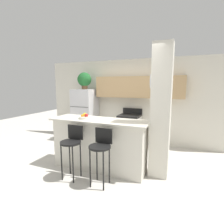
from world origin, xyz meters
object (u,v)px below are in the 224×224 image
refrigerator (85,115)px  stove_range (129,130)px  bar_stool_right (101,148)px  potted_plant_on_fridge (84,80)px  fruit_bowl (85,117)px  bar_stool_left (72,143)px

refrigerator → stove_range: refrigerator is taller
bar_stool_right → potted_plant_on_fridge: (-1.64, 2.19, 1.25)m
fruit_bowl → bar_stool_left: bearing=-88.0°
bar_stool_right → potted_plant_on_fridge: potted_plant_on_fridge is taller
refrigerator → bar_stool_left: (1.03, -2.19, -0.13)m
bar_stool_right → stove_range: bearing=93.8°
bar_stool_right → fruit_bowl: 0.91m
potted_plant_on_fridge → fruit_bowl: (1.01, -1.68, -0.83)m
fruit_bowl → stove_range: bearing=74.5°
refrigerator → bar_stool_right: 2.74m
bar_stool_right → fruit_bowl: fruit_bowl is taller
stove_range → bar_stool_right: stove_range is taller
refrigerator → stove_range: size_ratio=1.54×
bar_stool_left → fruit_bowl: size_ratio=4.07×
stove_range → bar_stool_left: size_ratio=1.05×
refrigerator → fruit_bowl: 1.98m
refrigerator → bar_stool_right: size_ratio=1.62×
refrigerator → potted_plant_on_fridge: bearing=115.6°
bar_stool_left → potted_plant_on_fridge: 2.72m
stove_range → bar_stool_left: 2.30m
refrigerator → bar_stool_right: bearing=-53.2°
potted_plant_on_fridge → fruit_bowl: 2.13m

